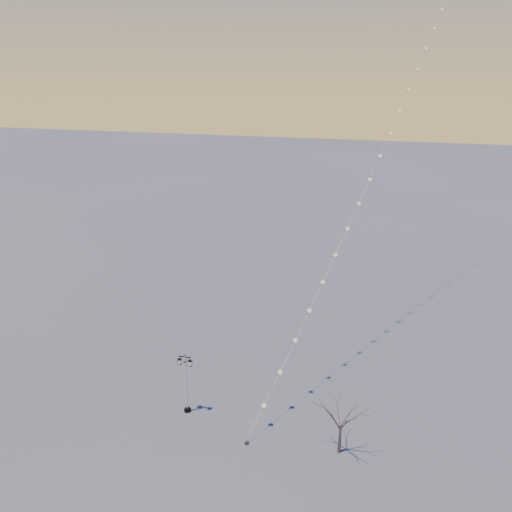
% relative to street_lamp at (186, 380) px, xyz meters
% --- Properties ---
extents(ground, '(300.00, 300.00, 0.00)m').
position_rel_street_lamp_xyz_m(ground, '(2.79, -0.68, -2.41)').
color(ground, '#535353').
rests_on(ground, ground).
extents(street_lamp, '(1.11, 0.48, 4.35)m').
position_rel_street_lamp_xyz_m(street_lamp, '(0.00, 0.00, 0.00)').
color(street_lamp, black).
rests_on(street_lamp, ground).
extents(bare_tree, '(2.14, 2.14, 3.55)m').
position_rel_street_lamp_xyz_m(bare_tree, '(10.34, -1.04, 0.06)').
color(bare_tree, '#4A3A33').
rests_on(bare_tree, ground).
extents(kite_train, '(15.41, 49.95, 44.28)m').
position_rel_street_lamp_xyz_m(kite_train, '(12.19, 22.70, 19.65)').
color(kite_train, '#35261F').
rests_on(kite_train, ground).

